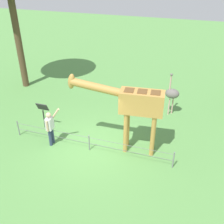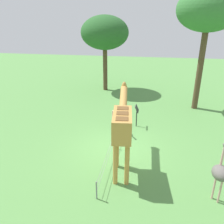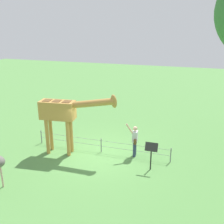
# 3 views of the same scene
# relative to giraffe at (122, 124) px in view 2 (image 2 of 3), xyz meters

# --- Properties ---
(ground_plane) EXTENTS (60.00, 60.00, 0.00)m
(ground_plane) POSITION_rel_giraffe_xyz_m (1.66, 0.43, -2.17)
(ground_plane) COLOR #568E47
(giraffe) EXTENTS (3.86, 0.89, 3.24)m
(giraffe) POSITION_rel_giraffe_xyz_m (0.00, 0.00, 0.00)
(giraffe) COLOR #BC8942
(giraffe) RESTS_ON ground_plane
(visitor) EXTENTS (0.57, 0.58, 1.76)m
(visitor) POSITION_rel_giraffe_xyz_m (3.39, 0.75, -1.27)
(visitor) COLOR navy
(visitor) RESTS_ON ground_plane
(ostrich) EXTENTS (0.70, 0.56, 2.25)m
(ostrich) POSITION_rel_giraffe_xyz_m (-1.17, -3.50, -1.00)
(ostrich) COLOR #CC9E93
(ostrich) RESTS_ON ground_plane
(tree_east) EXTENTS (3.95, 3.95, 7.93)m
(tree_east) POSITION_rel_giraffe_xyz_m (8.10, -4.21, 4.31)
(tree_east) COLOR brown
(tree_east) RESTS_ON ground_plane
(tree_northeast) EXTENTS (4.00, 4.00, 6.34)m
(tree_northeast) POSITION_rel_giraffe_xyz_m (11.50, 3.07, 2.73)
(tree_northeast) COLOR brown
(tree_northeast) RESTS_ON ground_plane
(info_sign) EXTENTS (0.56, 0.21, 1.32)m
(info_sign) POSITION_rel_giraffe_xyz_m (4.37, -0.29, -1.22)
(info_sign) COLOR black
(info_sign) RESTS_ON ground_plane
(wire_fence) EXTENTS (7.05, 0.05, 0.75)m
(wire_fence) POSITION_rel_giraffe_xyz_m (1.66, 0.64, -1.77)
(wire_fence) COLOR slate
(wire_fence) RESTS_ON ground_plane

